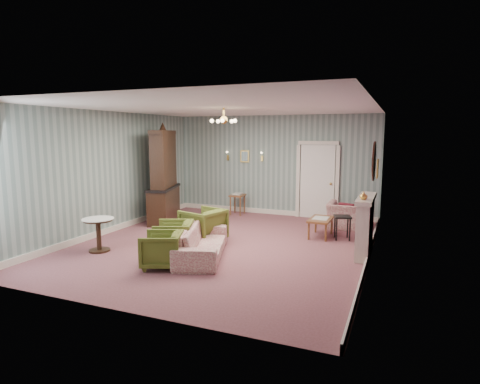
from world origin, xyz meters
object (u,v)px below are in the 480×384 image
at_px(sofa_chintz, 202,237).
at_px(dresser, 163,174).
at_px(coffee_table, 321,227).
at_px(olive_chair_b, 174,236).
at_px(olive_chair_c, 203,224).
at_px(wingback_chair, 349,211).
at_px(side_table_black, 342,228).
at_px(fireplace, 365,226).
at_px(olive_chair_a, 162,248).
at_px(pedestal_table, 99,235).

bearing_deg(sofa_chintz, dresser, 26.28).
bearing_deg(coffee_table, olive_chair_b, -135.17).
bearing_deg(olive_chair_c, wingback_chair, 147.44).
xyz_separation_m(olive_chair_c, sofa_chintz, (0.46, -0.94, -0.02)).
relative_size(dresser, side_table_black, 4.79).
distance_m(fireplace, coffee_table, 1.51).
xyz_separation_m(olive_chair_a, side_table_black, (2.72, 3.13, -0.08)).
bearing_deg(side_table_black, olive_chair_b, -141.14).
distance_m(olive_chair_b, olive_chair_c, 1.01).
bearing_deg(fireplace, dresser, 168.91).
distance_m(olive_chair_a, pedestal_table, 1.76).
height_order(olive_chair_b, pedestal_table, olive_chair_b).
bearing_deg(pedestal_table, olive_chair_b, 15.51).
bearing_deg(olive_chair_b, coffee_table, 113.16).
distance_m(olive_chair_b, sofa_chintz, 0.60).
xyz_separation_m(dresser, fireplace, (5.31, -1.04, -0.72)).
distance_m(dresser, fireplace, 5.46).
bearing_deg(side_table_black, fireplace, -59.60).
relative_size(olive_chair_c, fireplace, 0.59).
distance_m(sofa_chintz, wingback_chair, 4.16).
bearing_deg(sofa_chintz, olive_chair_c, 7.34).
height_order(wingback_chair, pedestal_table, wingback_chair).
xyz_separation_m(olive_chair_b, pedestal_table, (-1.50, -0.42, -0.02)).
xyz_separation_m(olive_chair_a, pedestal_table, (-1.72, 0.34, -0.01)).
relative_size(wingback_chair, side_table_black, 1.89).
xyz_separation_m(sofa_chintz, coffee_table, (1.85, 2.37, -0.17)).
xyz_separation_m(sofa_chintz, side_table_black, (2.34, 2.31, -0.12)).
bearing_deg(dresser, olive_chair_b, -70.88).
xyz_separation_m(sofa_chintz, pedestal_table, (-2.10, -0.48, -0.05)).
bearing_deg(sofa_chintz, olive_chair_b, 76.85).
bearing_deg(wingback_chair, side_table_black, 89.41).
relative_size(olive_chair_a, dresser, 0.27).
bearing_deg(olive_chair_c, coffee_table, 137.95).
xyz_separation_m(olive_chair_c, coffee_table, (2.31, 1.44, -0.19)).
relative_size(wingback_chair, dresser, 0.39).
height_order(olive_chair_b, olive_chair_c, olive_chair_c).
relative_size(olive_chair_b, pedestal_table, 1.07).
height_order(olive_chair_b, side_table_black, olive_chair_b).
height_order(coffee_table, pedestal_table, pedestal_table).
xyz_separation_m(fireplace, pedestal_table, (-5.01, -1.83, -0.24)).
xyz_separation_m(fireplace, coffee_table, (-1.06, 1.02, -0.36)).
bearing_deg(dresser, sofa_chintz, -62.11).
distance_m(coffee_table, pedestal_table, 4.87).
bearing_deg(dresser, coffee_table, -17.57).
height_order(wingback_chair, side_table_black, wingback_chair).
bearing_deg(sofa_chintz, olive_chair_a, 136.35).
bearing_deg(olive_chair_a, coffee_table, 123.38).
xyz_separation_m(olive_chair_c, wingback_chair, (2.82, 2.49, 0.04)).
relative_size(wingback_chair, pedestal_table, 1.49).
distance_m(olive_chair_a, fireplace, 3.94).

